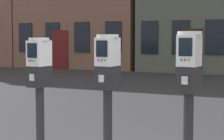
{
  "coord_description": "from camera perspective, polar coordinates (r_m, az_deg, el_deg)",
  "views": [
    {
      "loc": [
        1.51,
        -3.69,
        1.59
      ],
      "look_at": [
        -0.2,
        -0.09,
        1.29
      ],
      "focal_mm": 64.53,
      "sensor_mm": 36.0,
      "label": 1
    }
  ],
  "objects": [
    {
      "name": "parking_meter_twin_adjacent",
      "position": [
        3.92,
        -0.63,
        -1.77
      ],
      "size": [
        0.22,
        0.26,
        1.5
      ],
      "rotation": [
        0.0,
        0.0,
        -1.61
      ],
      "color": "black",
      "rests_on": "sidewalk_slab"
    },
    {
      "name": "parking_meter_end_of_row",
      "position": [
        3.64,
        10.83,
        -2.06
      ],
      "size": [
        0.22,
        0.26,
        1.52
      ],
      "rotation": [
        0.0,
        0.0,
        -1.61
      ],
      "color": "black",
      "rests_on": "sidewalk_slab"
    },
    {
      "name": "parking_meter_near_kerb",
      "position": [
        4.33,
        -10.24,
        -1.52
      ],
      "size": [
        0.22,
        0.26,
        1.47
      ],
      "rotation": [
        0.0,
        0.0,
        -1.61
      ],
      "color": "black",
      "rests_on": "sidewalk_slab"
    }
  ]
}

